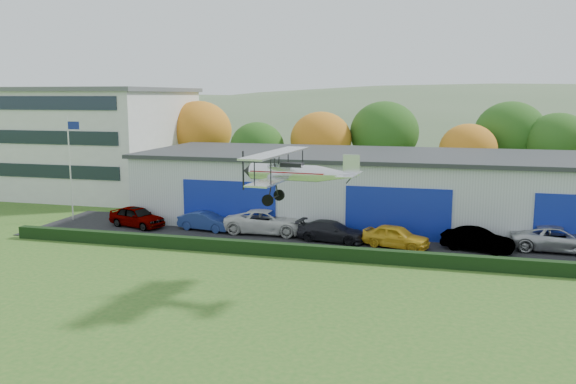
% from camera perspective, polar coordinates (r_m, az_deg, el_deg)
% --- Properties ---
extents(ground, '(300.00, 300.00, 0.00)m').
position_cam_1_polar(ground, '(21.32, -8.90, -17.72)').
color(ground, '#2C601E').
rests_on(ground, ground).
extents(apron, '(48.00, 9.00, 0.05)m').
position_cam_1_polar(apron, '(39.80, 7.46, -4.76)').
color(apron, black).
rests_on(apron, ground).
extents(hedge, '(46.00, 0.60, 0.80)m').
position_cam_1_polar(hedge, '(35.11, 6.45, -6.03)').
color(hedge, black).
rests_on(hedge, ground).
extents(hangar, '(40.60, 12.60, 5.30)m').
position_cam_1_polar(hangar, '(45.92, 11.15, 0.37)').
color(hangar, '#B2B7BC').
rests_on(hangar, ground).
extents(office_block, '(20.60, 15.60, 10.40)m').
position_cam_1_polar(office_block, '(63.58, -19.56, 4.78)').
color(office_block, silver).
rests_on(office_block, ground).
extents(flagpole, '(1.05, 0.10, 8.00)m').
position_cam_1_polar(flagpole, '(48.36, -20.24, 2.96)').
color(flagpole, silver).
rests_on(flagpole, ground).
extents(tree_belt, '(75.70, 13.22, 10.12)m').
position_cam_1_polar(tree_belt, '(58.50, 8.01, 5.26)').
color(tree_belt, '#3D2614').
rests_on(tree_belt, ground).
extents(distant_hills, '(430.00, 196.00, 56.00)m').
position_cam_1_polar(distant_hills, '(159.42, 10.33, 0.98)').
color(distant_hills, '#4C6642').
rests_on(distant_hills, ground).
extents(car_0, '(4.83, 3.05, 1.53)m').
position_cam_1_polar(car_0, '(44.97, -14.39, -2.31)').
color(car_0, gray).
rests_on(car_0, apron).
extents(car_1, '(4.25, 2.02, 1.35)m').
position_cam_1_polar(car_1, '(42.92, -7.92, -2.79)').
color(car_1, navy).
rests_on(car_1, apron).
extents(car_2, '(6.02, 2.83, 1.66)m').
position_cam_1_polar(car_2, '(41.58, -1.97, -2.87)').
color(car_2, silver).
rests_on(car_2, apron).
extents(car_3, '(4.88, 2.50, 1.35)m').
position_cam_1_polar(car_3, '(39.44, 4.24, -3.79)').
color(car_3, black).
rests_on(car_3, apron).
extents(car_4, '(4.58, 2.89, 1.45)m').
position_cam_1_polar(car_4, '(38.30, 10.39, -4.24)').
color(car_4, gold).
rests_on(car_4, apron).
extents(car_5, '(4.55, 2.56, 1.42)m').
position_cam_1_polar(car_5, '(38.74, 17.82, -4.41)').
color(car_5, gray).
rests_on(car_5, apron).
extents(car_6, '(5.74, 2.82, 1.57)m').
position_cam_1_polar(car_6, '(40.54, 24.63, -4.11)').
color(car_6, silver).
rests_on(car_6, apron).
extents(biplane, '(6.01, 6.90, 2.58)m').
position_cam_1_polar(biplane, '(28.94, 0.55, 2.03)').
color(biplane, silver).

